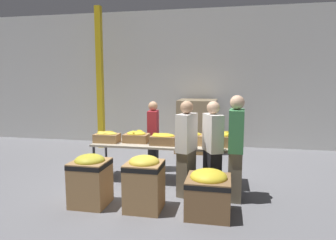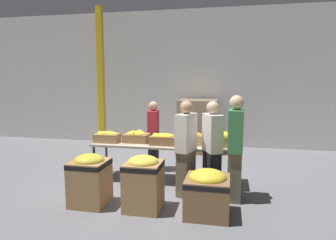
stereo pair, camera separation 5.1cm
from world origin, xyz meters
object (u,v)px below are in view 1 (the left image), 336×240
Objects in this scene: sorting_table at (164,146)px; banana_box_3 at (192,138)px; support_pillar at (100,79)px; pallet_stack_0 at (197,126)px; donation_bin_2 at (208,191)px; banana_box_0 at (107,137)px; donation_bin_0 at (90,178)px; volunteer_3 at (236,149)px; donation_bin_1 at (144,181)px; volunteer_2 at (153,136)px; volunteer_0 at (212,149)px; banana_box_4 at (221,139)px; banana_box_1 at (136,137)px; banana_box_2 at (163,139)px; volunteer_1 at (186,149)px.

banana_box_3 is at bearing 6.73° from sorting_table.
support_pillar is 2.81× the size of pallet_stack_0.
banana_box_0 is at bearing 148.76° from donation_bin_2.
volunteer_3 is at bearing 16.51° from donation_bin_0.
donation_bin_1 is (-0.02, -1.32, -0.24)m from sorting_table.
volunteer_2 is at bearing 146.59° from banana_box_3.
pallet_stack_0 is at bearing -14.57° from volunteer_0.
pallet_stack_0 is at bearing 104.71° from banana_box_4.
pallet_stack_0 is (-0.16, 2.64, -0.16)m from banana_box_3.
sorting_table is 6.26× the size of banana_box_4.
banana_box_3 is 0.25× the size of volunteer_3.
volunteer_3 is at bearing -20.50° from banana_box_1.
sorting_table is at bearing 85.64° from banana_box_2.
banana_box_1 is at bearing 137.71° from donation_bin_2.
banana_box_1 is 1.13× the size of banana_box_3.
volunteer_1 is (-0.56, -0.63, -0.07)m from banana_box_4.
volunteer_2 is 1.85× the size of donation_bin_0.
support_pillar is (-1.84, 2.50, 1.15)m from banana_box_1.
banana_box_0 is at bearing 131.52° from donation_bin_1.
volunteer_0 is (2.10, -0.48, -0.05)m from banana_box_0.
volunteer_0 is at bearing 22.96° from donation_bin_0.
banana_box_1 is at bearing 10.93° from banana_box_0.
banana_box_1 is at bearing 174.57° from sorting_table.
sorting_table is 3.38× the size of donation_bin_0.
banana_box_3 is at bearing 16.05° from volunteer_1.
support_pillar is (-2.94, 3.18, 1.19)m from volunteer_1.
support_pillar reaches higher than volunteer_3.
volunteer_2 is at bearing -110.40° from pallet_stack_0.
sorting_table is at bearing -173.27° from banana_box_3.
support_pillar reaches higher than banana_box_3.
volunteer_2 is (-1.33, 1.20, -0.05)m from volunteer_0.
banana_box_3 reaches higher than banana_box_2.
volunteer_0 is at bearing 42.05° from volunteer_2.
donation_bin_0 is at bearing -125.60° from banana_box_2.
banana_box_3 is 0.26× the size of volunteer_0.
banana_box_1 is at bearing 75.45° from volunteer_1.
banana_box_0 is at bearing 100.76° from donation_bin_0.
banana_box_3 reaches higher than donation_bin_2.
volunteer_2 is (-0.90, 1.29, -0.06)m from volunteer_1.
banana_box_0 is 1.68m from banana_box_3.
volunteer_1 is (1.67, -0.57, -0.04)m from banana_box_0.
donation_bin_1 is at bearing -58.34° from support_pillar.
sorting_table is 1.66m from donation_bin_2.
volunteer_2 is at bearing 52.22° from volunteer_1.
pallet_stack_0 is (-0.58, 3.24, -0.10)m from volunteer_0.
banana_box_3 is at bearing 106.33° from donation_bin_2.
banana_box_4 is at bearing -38.46° from volunteer_0.
pallet_stack_0 reaches higher than banana_box_4.
volunteer_2 reaches higher than pallet_stack_0.
pallet_stack_0 reaches higher than sorting_table.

